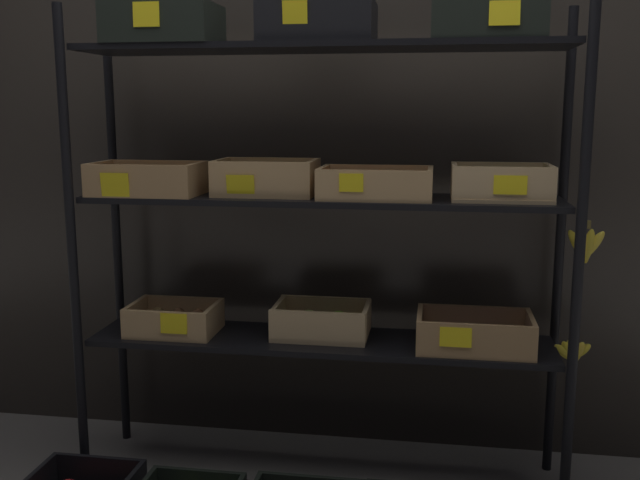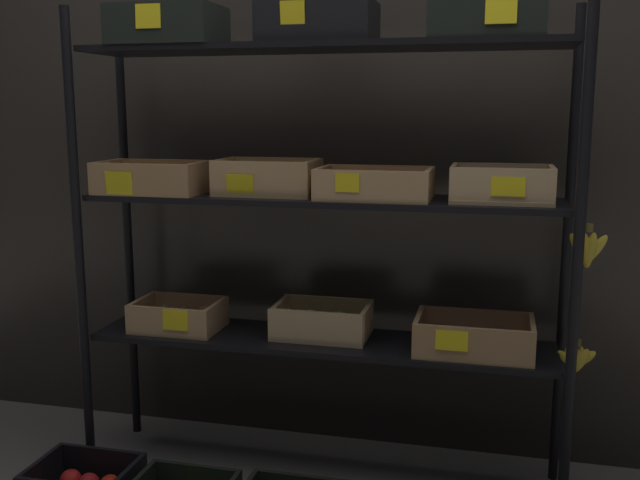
% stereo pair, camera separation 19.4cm
% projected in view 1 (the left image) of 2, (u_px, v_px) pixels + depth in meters
% --- Properties ---
extents(ground_plane, '(10.00, 10.00, 0.00)m').
position_uv_depth(ground_plane, '(320.00, 474.00, 2.60)').
color(ground_plane, '#605B56').
extents(storefront_wall, '(4.01, 0.12, 2.83)m').
position_uv_depth(storefront_wall, '(336.00, 75.00, 2.71)').
color(storefront_wall, '#2D2823').
rests_on(storefront_wall, ground_plane).
extents(display_rack, '(1.74, 0.37, 1.63)m').
position_uv_depth(display_rack, '(320.00, 190.00, 2.41)').
color(display_rack, black).
rests_on(display_rack, ground_plane).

